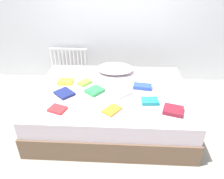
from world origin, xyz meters
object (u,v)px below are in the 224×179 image
at_px(textbook_red, 57,109).
at_px(textbook_orange, 112,110).
at_px(textbook_blue, 142,87).
at_px(textbook_lime, 85,83).
at_px(bed, 112,106).
at_px(textbook_maroon, 173,110).
at_px(textbook_yellow, 66,82).
at_px(textbook_navy, 64,93).
at_px(textbook_teal, 150,101).
at_px(pillow, 115,69).
at_px(textbook_green, 95,91).
at_px(radiator, 69,61).
at_px(textbook_white, 121,92).

distance_m(textbook_red, textbook_orange, 0.61).
xyz_separation_m(textbook_blue, textbook_lime, (-0.78, 0.08, -0.01)).
bearing_deg(bed, textbook_maroon, -31.69).
height_order(textbook_yellow, textbook_navy, same).
distance_m(bed, textbook_lime, 0.49).
bearing_deg(textbook_red, textbook_navy, 110.08).
bearing_deg(textbook_teal, textbook_yellow, 154.60).
xyz_separation_m(bed, textbook_navy, (-0.59, -0.13, 0.27)).
relative_size(bed, textbook_maroon, 9.31).
bearing_deg(textbook_orange, textbook_blue, 0.18).
distance_m(pillow, textbook_red, 1.15).
bearing_deg(textbook_green, textbook_orange, -107.69).
distance_m(radiator, textbook_navy, 1.37).
distance_m(textbook_blue, textbook_green, 0.63).
distance_m(textbook_red, textbook_white, 0.81).
height_order(textbook_green, textbook_yellow, textbook_green).
xyz_separation_m(textbook_red, textbook_maroon, (1.29, 0.03, 0.01)).
bearing_deg(textbook_green, textbook_red, 178.19).
height_order(textbook_orange, textbook_navy, textbook_navy).
height_order(radiator, textbook_orange, radiator).
distance_m(bed, textbook_green, 0.35).
relative_size(textbook_red, textbook_orange, 0.88).
distance_m(textbook_blue, textbook_white, 0.31).
xyz_separation_m(textbook_blue, textbook_green, (-0.62, -0.13, -0.00)).
xyz_separation_m(textbook_green, textbook_orange, (0.24, -0.39, -0.01)).
relative_size(pillow, textbook_navy, 2.45).
bearing_deg(textbook_maroon, textbook_yellow, 173.00).
height_order(radiator, textbook_yellow, radiator).
height_order(pillow, textbook_white, pillow).
height_order(textbook_green, textbook_navy, textbook_green).
distance_m(textbook_lime, textbook_yellow, 0.26).
xyz_separation_m(bed, pillow, (0.02, 0.51, 0.32)).
height_order(textbook_white, textbook_navy, textbook_white).
bearing_deg(radiator, textbook_green, -63.51).
xyz_separation_m(radiator, textbook_yellow, (0.20, -1.03, 0.15)).
distance_m(textbook_green, textbook_white, 0.34).
bearing_deg(textbook_yellow, radiator, 99.20).
bearing_deg(textbook_maroon, textbook_green, 174.85).
relative_size(textbook_blue, textbook_orange, 1.13).
height_order(bed, textbook_maroon, textbook_maroon).
bearing_deg(textbook_green, textbook_blue, -37.67).
bearing_deg(textbook_blue, textbook_maroon, -50.14).
xyz_separation_m(textbook_green, textbook_maroon, (0.92, -0.38, 0.00)).
relative_size(bed, pillow, 3.69).
height_order(textbook_yellow, textbook_maroon, textbook_maroon).
distance_m(textbook_green, textbook_orange, 0.46).
bearing_deg(textbook_blue, textbook_red, -142.46).
bearing_deg(textbook_orange, textbook_green, 68.01).
height_order(radiator, textbook_maroon, radiator).
height_order(textbook_red, textbook_lime, textbook_lime).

